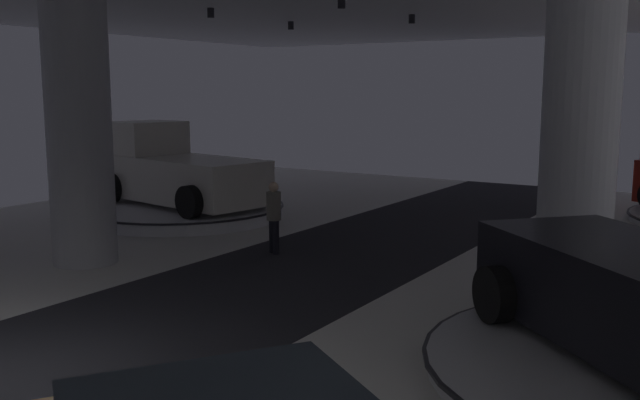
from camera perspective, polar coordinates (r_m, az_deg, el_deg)
The scene contains 5 objects.
column_left at distance 15.09m, azimuth -18.99°, elevation 5.37°, with size 1.30×1.30×5.50m.
column_right at distance 14.47m, azimuth 20.34°, elevation 5.17°, with size 1.44×1.44×5.50m.
display_platform_far_left at distance 20.20m, azimuth -11.05°, elevation -0.83°, with size 5.68×5.68×0.35m.
pickup_truck_far_left at distance 20.31m, azimuth -11.69°, elevation 2.32°, with size 5.58×3.37×2.30m.
visitor_walking_near at distance 15.33m, azimuth -3.78°, elevation -1.06°, with size 0.32×0.32×1.59m.
Camera 1 is at (7.65, -4.36, 3.55)m, focal length 39.36 mm.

